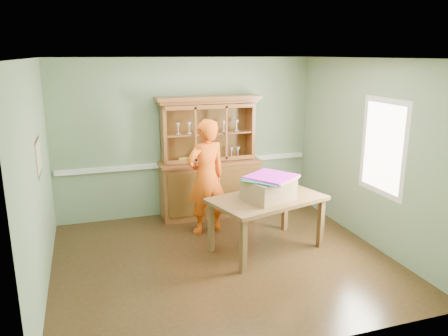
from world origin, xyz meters
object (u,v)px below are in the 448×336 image
object	(u,v)px
dining_table	(267,204)
person	(206,177)
china_hutch	(209,174)
cardboard_box	(269,190)

from	to	relation	value
dining_table	person	world-z (taller)	person
person	china_hutch	bearing A→B (deg)	-123.93
china_hutch	cardboard_box	distance (m)	1.76
person	dining_table	bearing A→B (deg)	112.09
china_hutch	dining_table	size ratio (longest dim) A/B	1.17
china_hutch	person	world-z (taller)	china_hutch
dining_table	person	size ratio (longest dim) A/B	0.98
china_hutch	dining_table	world-z (taller)	china_hutch
dining_table	cardboard_box	distance (m)	0.26
dining_table	person	distance (m)	1.11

